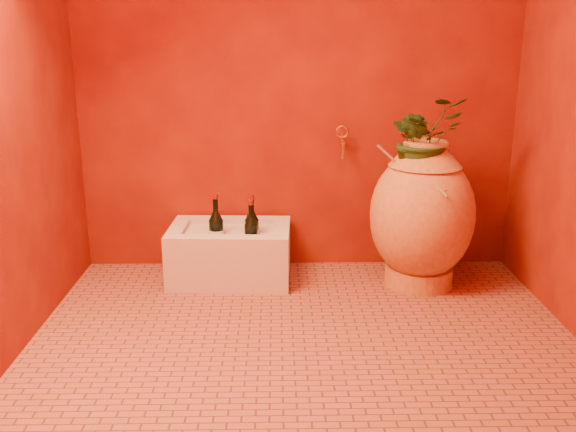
{
  "coord_description": "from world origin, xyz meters",
  "views": [
    {
      "loc": [
        -0.12,
        -2.67,
        1.36
      ],
      "look_at": [
        -0.07,
        0.35,
        0.49
      ],
      "focal_mm": 40.0,
      "sensor_mm": 36.0,
      "label": 1
    }
  ],
  "objects_px": {
    "amphora": "(422,215)",
    "wall_tap": "(342,140)",
    "stone_basin": "(230,254)",
    "wine_bottle_a": "(216,233)",
    "wine_bottle_b": "(251,236)",
    "wine_bottle_c": "(252,232)"
  },
  "relations": [
    {
      "from": "amphora",
      "to": "wine_bottle_a",
      "type": "relative_size",
      "value": 2.39
    },
    {
      "from": "wine_bottle_a",
      "to": "wine_bottle_b",
      "type": "relative_size",
      "value": 1.08
    },
    {
      "from": "wine_bottle_a",
      "to": "wall_tap",
      "type": "bearing_deg",
      "value": 16.84
    },
    {
      "from": "amphora",
      "to": "stone_basin",
      "type": "xyz_separation_m",
      "value": [
        -1.05,
        0.1,
        -0.25
      ]
    },
    {
      "from": "stone_basin",
      "to": "wine_bottle_b",
      "type": "xyz_separation_m",
      "value": [
        0.12,
        -0.09,
        0.13
      ]
    },
    {
      "from": "wine_bottle_a",
      "to": "wine_bottle_b",
      "type": "height_order",
      "value": "wine_bottle_a"
    },
    {
      "from": "stone_basin",
      "to": "wine_bottle_a",
      "type": "relative_size",
      "value": 2.03
    },
    {
      "from": "wine_bottle_a",
      "to": "wall_tap",
      "type": "xyz_separation_m",
      "value": [
        0.7,
        0.21,
        0.48
      ]
    },
    {
      "from": "wine_bottle_a",
      "to": "wine_bottle_b",
      "type": "distance_m",
      "value": 0.2
    },
    {
      "from": "amphora",
      "to": "stone_basin",
      "type": "height_order",
      "value": "amphora"
    },
    {
      "from": "stone_basin",
      "to": "wine_bottle_c",
      "type": "height_order",
      "value": "wine_bottle_c"
    },
    {
      "from": "stone_basin",
      "to": "wall_tap",
      "type": "relative_size",
      "value": 3.89
    },
    {
      "from": "amphora",
      "to": "wine_bottle_b",
      "type": "xyz_separation_m",
      "value": [
        -0.93,
        0.01,
        -0.12
      ]
    },
    {
      "from": "amphora",
      "to": "wall_tap",
      "type": "height_order",
      "value": "wall_tap"
    },
    {
      "from": "wine_bottle_c",
      "to": "wall_tap",
      "type": "distance_m",
      "value": 0.72
    },
    {
      "from": "wine_bottle_a",
      "to": "wine_bottle_c",
      "type": "relative_size",
      "value": 1.03
    },
    {
      "from": "stone_basin",
      "to": "wine_bottle_a",
      "type": "distance_m",
      "value": 0.17
    },
    {
      "from": "wine_bottle_b",
      "to": "wall_tap",
      "type": "distance_m",
      "value": 0.75
    },
    {
      "from": "stone_basin",
      "to": "wine_bottle_c",
      "type": "relative_size",
      "value": 2.08
    },
    {
      "from": "wine_bottle_c",
      "to": "wall_tap",
      "type": "relative_size",
      "value": 1.87
    },
    {
      "from": "stone_basin",
      "to": "wine_bottle_c",
      "type": "xyz_separation_m",
      "value": [
        0.13,
        -0.03,
        0.14
      ]
    },
    {
      "from": "wine_bottle_a",
      "to": "stone_basin",
      "type": "bearing_deg",
      "value": 37.37
    }
  ]
}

